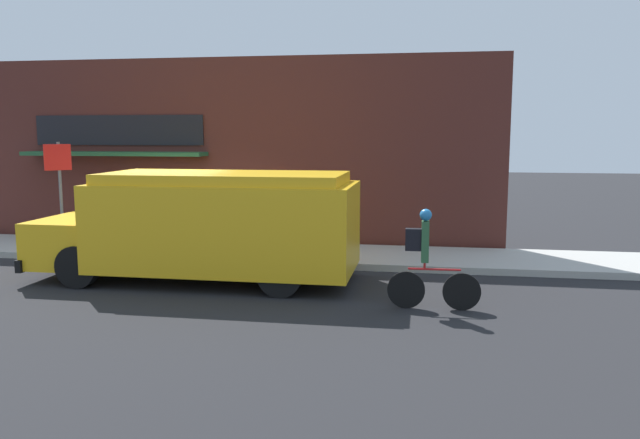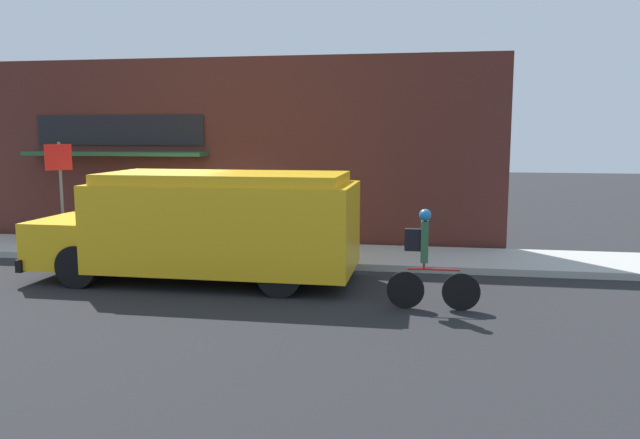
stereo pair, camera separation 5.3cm
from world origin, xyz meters
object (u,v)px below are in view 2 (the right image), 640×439
object	(u,v)px
cyclist	(426,261)
stop_sign_post	(60,178)
school_bus	(208,225)
trash_bin	(148,228)

from	to	relation	value
cyclist	stop_sign_post	world-z (taller)	stop_sign_post
school_bus	trash_bin	world-z (taller)	school_bus
cyclist	school_bus	bearing A→B (deg)	161.44
cyclist	stop_sign_post	bearing A→B (deg)	158.24
cyclist	trash_bin	distance (m)	7.74
stop_sign_post	school_bus	bearing A→B (deg)	-23.55
school_bus	stop_sign_post	bearing A→B (deg)	156.76
school_bus	stop_sign_post	xyz separation A→B (m)	(-4.24, 1.85, 0.72)
school_bus	trash_bin	size ratio (longest dim) A/B	7.28
trash_bin	stop_sign_post	bearing A→B (deg)	-156.03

